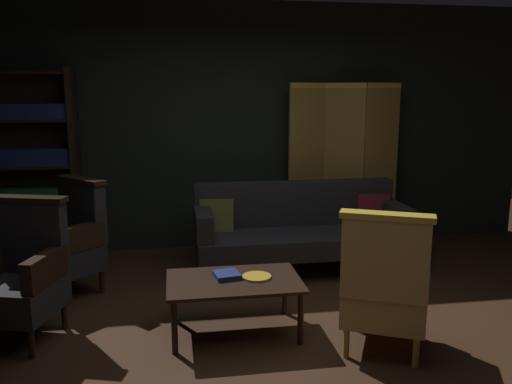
# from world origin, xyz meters

# --- Properties ---
(ground_plane) EXTENTS (10.00, 10.00, 0.00)m
(ground_plane) POSITION_xyz_m (0.00, 0.00, 0.00)
(ground_plane) COLOR #331E11
(back_wall) EXTENTS (7.20, 0.10, 2.80)m
(back_wall) POSITION_xyz_m (0.00, 2.45, 1.40)
(back_wall) COLOR black
(back_wall) RESTS_ON ground_plane
(folding_screen) EXTENTS (1.31, 0.25, 1.90)m
(folding_screen) POSITION_xyz_m (1.25, 2.16, 0.99)
(folding_screen) COLOR olive
(folding_screen) RESTS_ON ground_plane
(bookshelf) EXTENTS (0.90, 0.32, 2.05)m
(bookshelf) POSITION_xyz_m (-2.15, 2.19, 1.04)
(bookshelf) COLOR black
(bookshelf) RESTS_ON ground_plane
(velvet_couch) EXTENTS (2.12, 0.78, 0.88)m
(velvet_couch) POSITION_xyz_m (0.55, 1.45, 0.45)
(velvet_couch) COLOR black
(velvet_couch) RESTS_ON ground_plane
(coffee_table) EXTENTS (1.00, 0.64, 0.42)m
(coffee_table) POSITION_xyz_m (-0.28, 0.12, 0.37)
(coffee_table) COLOR black
(coffee_table) RESTS_ON ground_plane
(armchair_gilt_accent) EXTENTS (0.77, 0.77, 1.04)m
(armchair_gilt_accent) POSITION_xyz_m (0.71, -0.34, 0.49)
(armchair_gilt_accent) COLOR gold
(armchair_gilt_accent) RESTS_ON ground_plane
(armchair_wing_left) EXTENTS (0.82, 0.82, 1.04)m
(armchair_wing_left) POSITION_xyz_m (-1.65, 1.14, 0.49)
(armchair_wing_left) COLOR black
(armchair_wing_left) RESTS_ON ground_plane
(armchair_wing_right) EXTENTS (0.72, 0.72, 1.04)m
(armchair_wing_right) POSITION_xyz_m (-1.84, 0.29, 0.49)
(armchair_wing_right) COLOR black
(armchair_wing_right) RESTS_ON ground_plane
(book_navy_cloth) EXTENTS (0.21, 0.22, 0.04)m
(book_navy_cloth) POSITION_xyz_m (-0.33, 0.18, 0.44)
(book_navy_cloth) COLOR navy
(book_navy_cloth) RESTS_ON coffee_table
(brass_tray) EXTENTS (0.22, 0.22, 0.02)m
(brass_tray) POSITION_xyz_m (-0.10, 0.13, 0.43)
(brass_tray) COLOR gold
(brass_tray) RESTS_ON coffee_table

